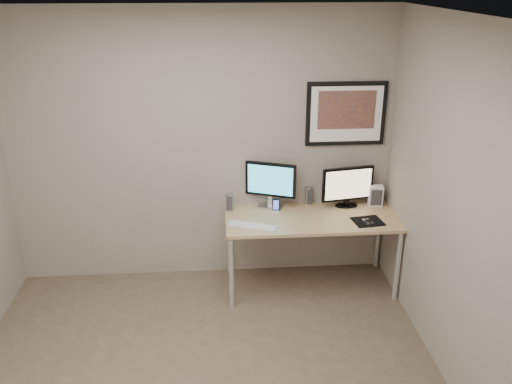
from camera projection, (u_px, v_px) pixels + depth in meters
The scene contains 12 objects.
room at pixel (197, 157), 3.79m from camera, with size 3.60×3.60×3.60m.
desk at pixel (311, 223), 5.06m from camera, with size 1.60×0.70×0.73m.
framed_art at pixel (346, 114), 5.03m from camera, with size 0.75×0.04×0.60m.
monitor_large at pixel (271, 183), 5.16m from camera, with size 0.47×0.23×0.45m.
monitor_tv at pixel (348, 186), 5.18m from camera, with size 0.51×0.15×0.40m.
speaker_left at pixel (229, 202), 5.14m from camera, with size 0.07×0.07×0.17m, color #AAAAAF.
speaker_right at pixel (308, 196), 5.29m from camera, with size 0.07×0.07×0.17m, color #AAAAAF.
phone_dock at pixel (276, 205), 5.11m from camera, with size 0.06×0.06×0.14m, color black.
keyboard at pixel (252, 226), 4.84m from camera, with size 0.45×0.12×0.02m, color silver.
mousepad at pixel (368, 221), 4.94m from camera, with size 0.27×0.24×0.00m, color black.
mouse at pixel (368, 221), 4.90m from camera, with size 0.05×0.10×0.03m, color black.
fan_unit at pixel (375, 196), 5.25m from camera, with size 0.13×0.10×0.20m, color silver.
Camera 1 is at (0.13, -3.18, 2.84)m, focal length 38.00 mm.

